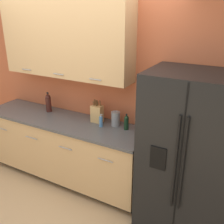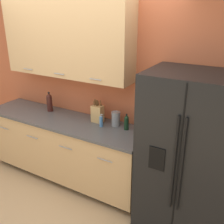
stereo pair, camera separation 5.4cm
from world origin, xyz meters
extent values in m
plane|color=tan|center=(0.00, 0.00, 0.00)|extent=(14.00, 14.00, 0.00)
cube|color=#BC5B38|center=(0.00, 1.04, 1.30)|extent=(10.00, 0.05, 2.60)
cube|color=tan|center=(-0.24, 0.85, 1.97)|extent=(1.85, 0.32, 0.95)
cylinder|color=#99999E|center=(-0.79, 0.68, 1.55)|extent=(0.16, 0.01, 0.01)
cylinder|color=#99999E|center=(-0.24, 0.68, 1.55)|extent=(0.16, 0.01, 0.01)
cylinder|color=#99999E|center=(0.32, 0.68, 1.55)|extent=(0.16, 0.01, 0.01)
cube|color=black|center=(-0.24, 0.73, 0.04)|extent=(2.36, 0.54, 0.09)
cube|color=tan|center=(-0.24, 0.69, 0.49)|extent=(2.40, 0.62, 0.81)
cube|color=#4C4C4C|center=(-0.24, 0.68, 0.91)|extent=(2.42, 0.64, 0.03)
cylinder|color=#99999E|center=(-1.10, 0.37, 0.71)|extent=(0.20, 0.01, 0.01)
cylinder|color=#99999E|center=(-0.53, 0.37, 0.71)|extent=(0.20, 0.01, 0.01)
cylinder|color=#99999E|center=(0.05, 0.37, 0.71)|extent=(0.20, 0.01, 0.01)
cylinder|color=#99999E|center=(0.63, 0.37, 0.71)|extent=(0.20, 0.01, 0.01)
cube|color=black|center=(1.48, 0.65, 0.89)|extent=(0.94, 0.71, 1.78)
cube|color=black|center=(1.48, 0.29, 0.89)|extent=(0.01, 0.01, 1.75)
cylinder|color=black|center=(1.45, 0.28, 0.98)|extent=(0.02, 0.02, 0.98)
cylinder|color=black|center=(1.52, 0.28, 0.98)|extent=(0.02, 0.02, 0.98)
cube|color=black|center=(1.27, 0.29, 0.98)|extent=(0.16, 0.01, 0.24)
cube|color=tan|center=(0.23, 0.84, 1.04)|extent=(0.15, 0.10, 0.23)
cylinder|color=brown|center=(0.19, 0.86, 1.20)|extent=(0.02, 0.03, 0.08)
cylinder|color=brown|center=(0.19, 0.83, 1.19)|extent=(0.02, 0.03, 0.06)
cylinder|color=brown|center=(0.23, 0.86, 1.19)|extent=(0.02, 0.03, 0.07)
cylinder|color=brown|center=(0.23, 0.83, 1.20)|extent=(0.02, 0.03, 0.08)
cylinder|color=brown|center=(0.27, 0.86, 1.20)|extent=(0.02, 0.03, 0.08)
cylinder|color=#3D1914|center=(-0.58, 0.82, 1.03)|extent=(0.08, 0.08, 0.20)
sphere|color=#3D1914|center=(-0.58, 0.82, 1.15)|extent=(0.08, 0.08, 0.08)
cylinder|color=#3D1914|center=(-0.58, 0.82, 1.17)|extent=(0.03, 0.03, 0.07)
cylinder|color=black|center=(-0.58, 0.82, 1.21)|extent=(0.03, 0.03, 0.02)
cylinder|color=#4C7FB2|center=(0.35, 0.74, 1.00)|extent=(0.05, 0.05, 0.13)
cylinder|color=#B2B2B5|center=(0.35, 0.74, 1.08)|extent=(0.02, 0.02, 0.04)
cylinder|color=#B2B2B5|center=(0.37, 0.74, 1.10)|extent=(0.03, 0.01, 0.01)
cylinder|color=black|center=(0.67, 0.82, 1.00)|extent=(0.06, 0.06, 0.14)
sphere|color=black|center=(0.67, 0.82, 1.08)|extent=(0.06, 0.06, 0.06)
cylinder|color=black|center=(0.67, 0.82, 1.10)|extent=(0.02, 0.02, 0.05)
cylinder|color=black|center=(0.67, 0.82, 1.13)|extent=(0.02, 0.02, 0.01)
cylinder|color=gray|center=(0.50, 0.86, 1.02)|extent=(0.11, 0.11, 0.17)
cylinder|color=gray|center=(0.50, 0.86, 1.11)|extent=(0.11, 0.11, 0.01)
sphere|color=gray|center=(0.50, 0.86, 1.12)|extent=(0.02, 0.02, 0.02)
camera|label=1|loc=(1.95, -1.85, 2.33)|focal=42.00mm
camera|label=2|loc=(1.99, -1.82, 2.33)|focal=42.00mm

